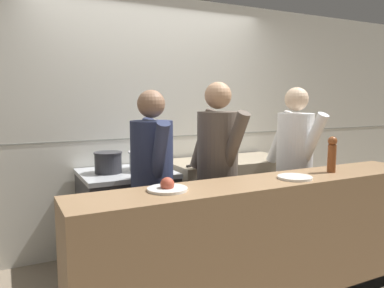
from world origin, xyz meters
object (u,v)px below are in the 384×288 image
(oven_range, at_px, (127,218))
(chef_line, at_px, (294,165))
(stock_pot, at_px, (108,162))
(sauce_pot, at_px, (147,160))
(pepper_mill, at_px, (332,154))
(plated_dish_appetiser, at_px, (295,177))
(chefs_knife, at_px, (198,165))
(chef_sous, at_px, (217,171))
(plated_dish_main, at_px, (167,187))
(chef_head_cook, at_px, (152,183))
(mixing_bowl_steel, at_px, (221,156))

(oven_range, bearing_deg, chef_line, -22.58)
(stock_pot, height_order, sauce_pot, stock_pot)
(pepper_mill, height_order, chef_line, chef_line)
(plated_dish_appetiser, xyz_separation_m, pepper_mill, (0.43, 0.05, 0.14))
(chefs_knife, height_order, chef_line, chef_line)
(plated_dish_appetiser, distance_m, pepper_mill, 0.45)
(chef_sous, bearing_deg, plated_dish_main, -151.35)
(sauce_pot, distance_m, plated_dish_main, 1.15)
(chefs_knife, height_order, pepper_mill, pepper_mill)
(chef_line, bearing_deg, oven_range, 152.51)
(sauce_pot, xyz_separation_m, plated_dish_appetiser, (0.71, -1.21, -0.01))
(oven_range, xyz_separation_m, plated_dish_main, (-0.06, -1.12, 0.54))
(plated_dish_main, bearing_deg, chef_head_cook, 79.94)
(sauce_pot, distance_m, chef_line, 1.40)
(plated_dish_appetiser, relative_size, pepper_mill, 0.88)
(plated_dish_main, distance_m, chef_line, 1.62)
(plated_dish_main, height_order, chef_line, chef_line)
(chef_line, bearing_deg, stock_pot, 154.57)
(oven_range, bearing_deg, sauce_pot, -2.31)
(plated_dish_appetiser, height_order, pepper_mill, pepper_mill)
(sauce_pot, bearing_deg, stock_pot, 178.63)
(pepper_mill, bearing_deg, chef_sous, 143.45)
(sauce_pot, relative_size, pepper_mill, 1.23)
(pepper_mill, xyz_separation_m, chef_line, (0.12, 0.56, -0.20))
(plated_dish_appetiser, xyz_separation_m, chef_head_cook, (-0.89, 0.62, -0.07))
(pepper_mill, bearing_deg, stock_pot, 142.35)
(oven_range, distance_m, pepper_mill, 1.91)
(sauce_pot, xyz_separation_m, mixing_bowl_steel, (0.80, -0.01, -0.02))
(plated_dish_main, xyz_separation_m, chef_line, (1.53, 0.52, -0.07))
(stock_pot, relative_size, sauce_pot, 0.71)
(chef_sous, bearing_deg, sauce_pot, 115.28)
(sauce_pot, relative_size, plated_dish_main, 1.36)
(chefs_knife, bearing_deg, chef_sous, -96.26)
(mixing_bowl_steel, relative_size, pepper_mill, 0.82)
(mixing_bowl_steel, distance_m, pepper_mill, 1.21)
(chef_head_cook, distance_m, chef_line, 1.44)
(plated_dish_main, relative_size, plated_dish_appetiser, 1.03)
(chef_head_cook, relative_size, chef_line, 0.98)
(stock_pot, xyz_separation_m, chefs_knife, (0.82, -0.16, -0.07))
(plated_dish_main, bearing_deg, sauce_pot, 76.39)
(plated_dish_appetiser, relative_size, chef_line, 0.15)
(mixing_bowl_steel, distance_m, chef_sous, 0.72)
(chefs_knife, height_order, plated_dish_appetiser, plated_dish_appetiser)
(plated_dish_appetiser, relative_size, chef_sous, 0.15)
(chefs_knife, relative_size, chef_sous, 0.21)
(pepper_mill, bearing_deg, plated_dish_appetiser, -172.97)
(chef_head_cook, bearing_deg, plated_dish_appetiser, -30.00)
(plated_dish_appetiser, xyz_separation_m, chef_sous, (-0.31, 0.60, -0.03))
(mixing_bowl_steel, relative_size, plated_dish_appetiser, 0.93)
(plated_dish_main, height_order, chef_sous, chef_sous)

